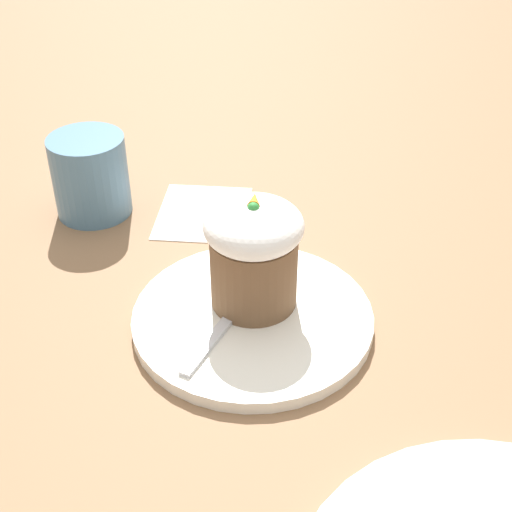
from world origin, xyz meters
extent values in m
plane|color=#846042|center=(0.00, 0.00, 0.00)|extent=(4.00, 4.00, 0.00)
cylinder|color=white|center=(0.00, 0.00, 0.01)|extent=(0.21, 0.21, 0.01)
cylinder|color=brown|center=(0.02, 0.00, 0.05)|extent=(0.08, 0.08, 0.07)
ellipsoid|color=white|center=(0.02, 0.00, 0.09)|extent=(0.08, 0.08, 0.04)
cone|color=orange|center=(0.03, 0.00, 0.11)|extent=(0.02, 0.01, 0.01)
sphere|color=green|center=(0.01, 0.00, 0.11)|extent=(0.01, 0.01, 0.01)
cube|color=silver|center=(-0.04, 0.03, 0.01)|extent=(0.09, 0.05, 0.00)
ellipsoid|color=silver|center=(0.02, 0.01, 0.02)|extent=(0.05, 0.05, 0.01)
cylinder|color=teal|center=(0.18, 0.18, 0.04)|extent=(0.08, 0.08, 0.09)
torus|color=teal|center=(0.22, 0.18, 0.04)|extent=(0.05, 0.01, 0.05)
cube|color=white|center=(0.18, 0.06, 0.00)|extent=(0.12, 0.10, 0.00)
camera|label=1|loc=(-0.47, -0.03, 0.41)|focal=50.00mm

